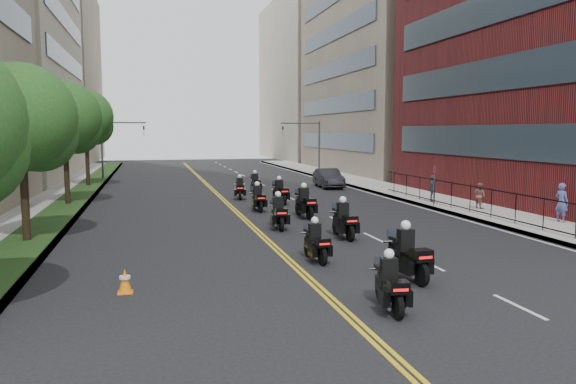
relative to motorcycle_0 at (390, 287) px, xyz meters
name	(u,v)px	position (x,y,z in m)	size (l,w,h in m)	color
ground	(408,316)	(0.27, -0.53, -0.64)	(160.00, 160.00, 0.00)	black
sidewalk_right	(407,193)	(12.27, 24.47, -0.56)	(4.00, 90.00, 0.15)	gray
sidewalk_left	(57,204)	(-11.73, 24.47, -0.56)	(4.00, 90.00, 0.15)	gray
grass_strip	(70,202)	(-10.93, 24.47, -0.47)	(2.00, 90.00, 0.04)	#143714
building_right_tan	(397,39)	(21.75, 47.47, 14.37)	(15.11, 28.00, 30.00)	#746B55
building_right_far	(320,80)	(21.77, 77.47, 12.36)	(15.00, 28.00, 26.00)	#A39D84
building_left_far	(38,74)	(-21.73, 77.47, 12.36)	(16.00, 28.00, 26.00)	#746B55
iron_fence	(503,205)	(11.27, 11.47, 0.27)	(0.05, 28.00, 1.50)	black
street_trees	(52,121)	(-10.78, 18.08, 4.50)	(4.40, 38.40, 7.98)	#312116
traffic_signal_right	(310,140)	(9.81, 41.47, 3.06)	(4.09, 0.20, 5.60)	#3F3F44
traffic_signal_left	(113,141)	(-9.27, 41.47, 3.06)	(4.09, 0.20, 5.60)	#3F3F44
motorcycle_0	(390,287)	(0.00, 0.00, 0.00)	(0.65, 2.18, 1.61)	black
motorcycle_1	(408,257)	(1.79, 2.69, 0.10)	(0.66, 2.52, 1.86)	black
motorcycle_2	(316,244)	(-0.27, 5.78, -0.01)	(0.53, 2.16, 1.59)	black
motorcycle_3	(344,222)	(2.15, 9.62, 0.08)	(0.57, 2.46, 1.82)	black
motorcycle_4	(279,214)	(-0.08, 12.59, 0.07)	(0.61, 2.43, 1.79)	black
motorcycle_5	(305,204)	(2.03, 15.54, 0.11)	(0.66, 2.56, 1.89)	black
motorcycle_6	(258,199)	(0.08, 18.70, 0.05)	(0.54, 2.33, 1.72)	black
motorcycle_7	(280,193)	(2.06, 21.56, 0.07)	(0.67, 2.42, 1.78)	black
motorcycle_8	(240,189)	(-0.04, 24.61, 0.03)	(0.69, 2.29, 1.69)	black
motorcycle_9	(255,184)	(1.69, 28.20, 0.04)	(0.53, 2.30, 1.70)	black
parked_sedan	(329,178)	(8.27, 30.66, 0.14)	(1.65, 4.72, 1.55)	black
pedestrian_a	(562,202)	(13.77, 10.34, 0.49)	(0.71, 0.47, 1.95)	#4D558D
pedestrian_b	(480,196)	(12.60, 15.63, 0.27)	(0.73, 0.57, 1.51)	brown
pedestrian_c	(432,189)	(11.47, 19.17, 0.35)	(0.98, 0.41, 1.68)	#424149
traffic_cone	(125,281)	(-6.73, 3.31, -0.29)	(0.43, 0.43, 0.71)	orange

